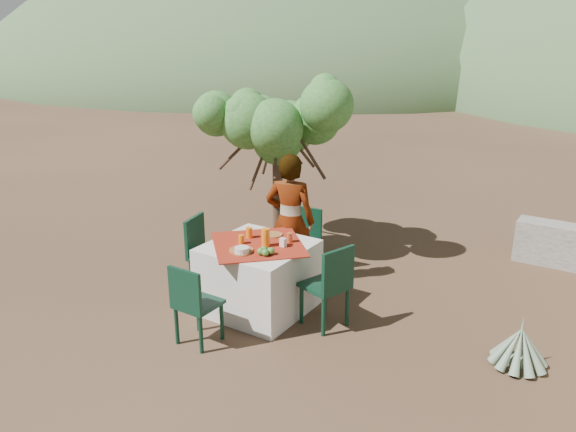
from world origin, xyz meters
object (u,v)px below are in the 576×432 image
object	(u,v)px
chair_left	(204,250)
chair_right	(330,283)
juice_pitcher	(266,238)
agave	(519,348)
table	(259,277)
person	(290,221)
chair_near	(193,302)
chair_far	(304,238)
shrub_tree	(284,133)

from	to	relation	value
chair_left	chair_right	distance (m)	1.66
juice_pitcher	agave	bearing A→B (deg)	8.53
table	person	world-z (taller)	person
table	chair_left	size ratio (longest dim) A/B	1.46
agave	juice_pitcher	world-z (taller)	juice_pitcher
chair_near	agave	size ratio (longest dim) A/B	1.49
table	chair_left	distance (m)	0.82
chair_far	shrub_tree	bearing A→B (deg)	139.66
table	chair_near	world-z (taller)	chair_near
chair_right	shrub_tree	bearing A→B (deg)	-116.41
table	chair_right	size ratio (longest dim) A/B	1.46
chair_right	agave	world-z (taller)	chair_right
chair_far	chair_near	bearing A→B (deg)	-94.60
chair_left	chair_right	size ratio (longest dim) A/B	1.00
chair_far	chair_left	distance (m)	1.27
chair_left	person	size ratio (longest dim) A/B	0.55
chair_left	juice_pitcher	size ratio (longest dim) A/B	4.64
chair_right	shrub_tree	xyz separation A→B (m)	(-1.48, 1.42, 1.17)
chair_far	agave	world-z (taller)	chair_far
person	juice_pitcher	distance (m)	0.74
table	person	distance (m)	0.83
chair_far	shrub_tree	world-z (taller)	shrub_tree
chair_right	table	bearing A→B (deg)	-68.57
chair_near	person	distance (m)	1.69
chair_near	juice_pitcher	distance (m)	1.04
chair_left	chair_right	world-z (taller)	chair_right
person	agave	bearing A→B (deg)	156.23
chair_right	juice_pitcher	bearing A→B (deg)	-67.23
table	chair_right	distance (m)	0.86
table	chair_left	world-z (taller)	chair_left
chair_near	juice_pitcher	xyz separation A→B (m)	(0.19, 0.94, 0.40)
chair_left	juice_pitcher	world-z (taller)	juice_pitcher
person	juice_pitcher	size ratio (longest dim) A/B	8.38
chair_left	shrub_tree	size ratio (longest dim) A/B	0.42
chair_right	shrub_tree	size ratio (longest dim) A/B	0.42
table	chair_near	bearing A→B (deg)	-95.29
table	shrub_tree	size ratio (longest dim) A/B	0.62
chair_near	agave	distance (m)	3.04
chair_left	agave	xyz separation A→B (m)	(3.45, 0.32, -0.31)
chair_far	chair_near	size ratio (longest dim) A/B	1.01
chair_far	agave	size ratio (longest dim) A/B	1.50
chair_far	agave	distance (m)	2.84
person	table	bearing A→B (deg)	77.47
chair_right	agave	bearing A→B (deg)	117.41
table	chair_left	xyz separation A→B (m)	(-0.82, 0.05, 0.11)
chair_right	person	distance (m)	1.15
agave	person	bearing A→B (deg)	172.75
table	chair_right	world-z (taller)	chair_right
chair_near	chair_right	xyz separation A→B (m)	(0.93, 1.00, 0.04)
chair_far	chair_left	xyz separation A→B (m)	(-0.72, -1.05, 0.03)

